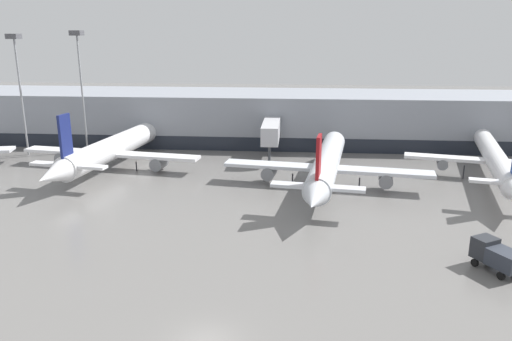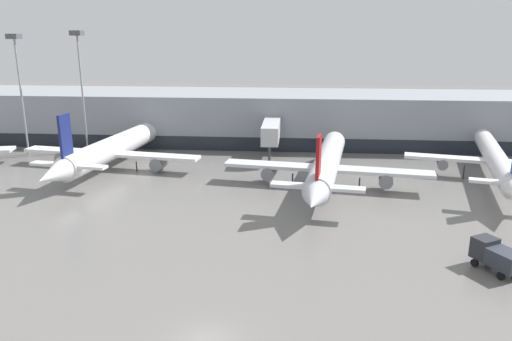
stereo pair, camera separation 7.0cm
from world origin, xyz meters
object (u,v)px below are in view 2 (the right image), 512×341
parked_jet_2 (327,164)px  apron_light_mast_2 (17,61)px  parked_jet_4 (495,158)px  apron_light_mast_0 (79,58)px  parked_jet_3 (110,150)px  service_truck_1 (496,255)px

parked_jet_2 → apron_light_mast_2: (-48.22, 13.71, 12.11)m
parked_jet_4 → apron_light_mast_0: (-62.55, 11.27, 12.44)m
parked_jet_3 → apron_light_mast_0: apron_light_mast_0 is taller
apron_light_mast_0 → parked_jet_2: bearing=-22.9°
parked_jet_2 → apron_light_mast_0: size_ratio=1.72×
parked_jet_2 → apron_light_mast_0: 44.46m
service_truck_1 → apron_light_mast_2: bearing=29.4°
parked_jet_3 → parked_jet_4: (54.82, -1.34, 0.23)m
parked_jet_4 → apron_light_mast_2: apron_light_mast_2 is taller
apron_light_mast_2 → parked_jet_3: bearing=-22.9°
parked_jet_2 → service_truck_1: size_ratio=7.25×
parked_jet_3 → parked_jet_4: bearing=-82.9°
parked_jet_2 → parked_jet_3: (-31.59, 6.69, -0.24)m
service_truck_1 → apron_light_mast_0: size_ratio=0.24×
parked_jet_4 → apron_light_mast_2: (-71.45, 8.36, 12.12)m
parked_jet_2 → apron_light_mast_0: apron_light_mast_0 is taller
parked_jet_4 → service_truck_1: parked_jet_4 is taller
parked_jet_4 → service_truck_1: bearing=173.1°
apron_light_mast_0 → apron_light_mast_2: (-8.90, -2.91, -0.33)m
parked_jet_2 → service_truck_1: bearing=-141.4°
parked_jet_3 → apron_light_mast_0: bearing=46.4°
service_truck_1 → parked_jet_2: bearing=0.4°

